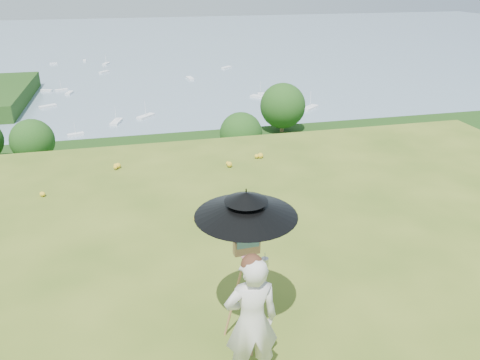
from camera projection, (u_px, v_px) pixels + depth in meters
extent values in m
plane|color=#46601B|center=(350.00, 282.00, 6.99)|extent=(14.00, 14.00, 0.00)
cube|color=#173A0F|center=(180.00, 313.00, 49.89)|extent=(140.00, 56.00, 22.00)
cube|color=gray|center=(157.00, 205.00, 88.29)|extent=(170.00, 28.00, 8.00)
plane|color=#7594A7|center=(133.00, 56.00, 234.17)|extent=(700.00, 700.00, 0.00)
imported|color=silver|center=(251.00, 321.00, 5.01)|extent=(0.60, 0.40, 1.63)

